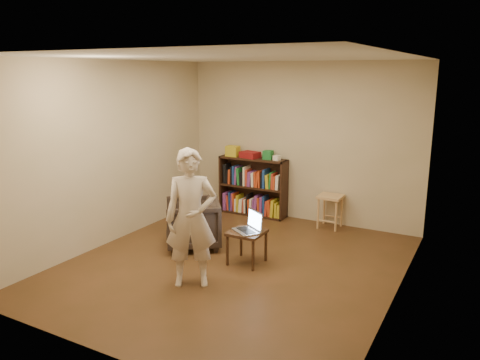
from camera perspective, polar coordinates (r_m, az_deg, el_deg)
The scene contains 15 objects.
floor at distance 6.14m, azimuth -0.81°, elevation -10.30°, with size 4.50×4.50×0.00m, color #412C15.
ceiling at distance 5.64m, azimuth -0.90°, elevation 14.75°, with size 4.50×4.50×0.00m, color silver.
wall_back at distance 7.75m, azimuth 7.41°, elevation 4.56°, with size 4.00×4.00×0.00m, color beige.
wall_left at distance 6.94m, azimuth -15.39°, elevation 3.20°, with size 4.50×4.50×0.00m, color beige.
wall_right at distance 5.09m, azimuth 19.14°, elevation -0.55°, with size 4.50×4.50×0.00m, color beige.
bookshelf at distance 8.10m, azimuth 1.62°, elevation -1.18°, with size 1.20×0.30×1.00m.
box_yellow at distance 8.12m, azimuth -0.89°, elevation 3.55°, with size 0.22×0.16×0.18m, color gold.
red_cloth at distance 7.98m, azimuth 1.22°, elevation 3.10°, with size 0.31×0.23×0.10m, color maroon.
box_green at distance 7.85m, azimuth 3.45°, elevation 3.07°, with size 0.15×0.15×0.15m, color #1E7431.
box_white at distance 7.77m, azimuth 4.51°, elevation 2.70°, with size 0.10×0.10×0.08m, color white.
stool at distance 7.53m, azimuth 10.95°, elevation -2.62°, with size 0.37×0.37×0.53m.
armchair at distance 6.67m, azimuth -5.79°, elevation -5.27°, with size 0.73×0.75×0.68m, color #312921.
side_table at distance 6.06m, azimuth 0.84°, elevation -6.90°, with size 0.43×0.43×0.44m.
laptop at distance 6.02m, azimuth 1.16°, elevation -5.71°, with size 0.44×0.42×0.26m.
person at distance 5.37m, azimuth -5.98°, elevation -4.67°, with size 0.59×0.39×1.61m, color beige.
Camera 1 is at (2.78, -4.90, 2.44)m, focal length 35.00 mm.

